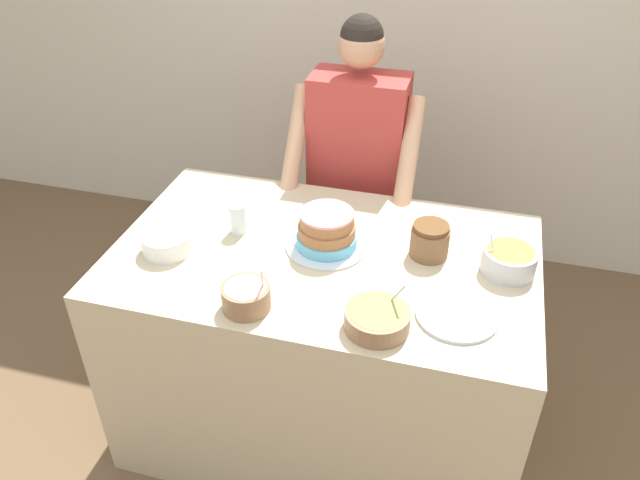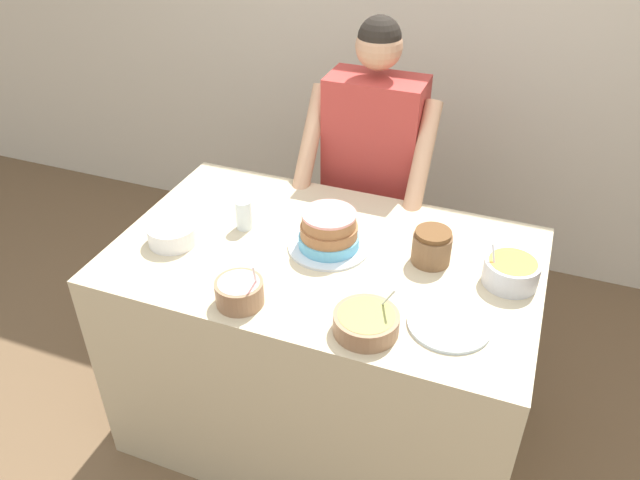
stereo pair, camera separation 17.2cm
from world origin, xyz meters
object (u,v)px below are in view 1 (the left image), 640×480
Objects in this scene: frosting_bowl_pink at (246,296)px; drinking_glass at (238,219)px; frosting_bowl_orange at (509,260)px; person_baker at (357,162)px; cake at (326,232)px; frosting_bowl_white at (167,241)px; ceramic_plate at (457,315)px; frosting_bowl_olive at (377,319)px; stoneware_jar at (430,240)px.

frosting_bowl_pink reaches higher than drinking_glass.
person_baker is at bearing 137.96° from frosting_bowl_orange.
person_baker reaches higher than cake.
drinking_glass is at bearing 41.95° from frosting_bowl_white.
ceramic_plate is at bearing -4.69° from frosting_bowl_white.
person_baker is 8.86× the size of frosting_bowl_pink.
drinking_glass is (-0.32, -0.61, 0.03)m from person_baker.
person_baker reaches higher than frosting_bowl_olive.
frosting_bowl_orange is (0.38, 0.40, 0.01)m from frosting_bowl_olive.
frosting_bowl_pink reaches higher than frosting_bowl_white.
frosting_bowl_pink is 1.52× the size of drinking_glass.
stoneware_jar is (0.90, 0.22, 0.02)m from frosting_bowl_white.
frosting_bowl_orange is 0.27m from stoneware_jar.
person_baker is 0.94m from frosting_bowl_white.
cake is (0.02, -0.62, 0.04)m from person_baker.
frosting_bowl_orange is (0.79, 0.41, 0.00)m from frosting_bowl_pink.
frosting_bowl_white is 1.32× the size of stoneware_jar.
stoneware_jar is at bearing 174.81° from frosting_bowl_orange.
frosting_bowl_olive is at bearing -14.12° from frosting_bowl_white.
frosting_bowl_pink is at bearing -65.26° from drinking_glass.
ceramic_plate is at bearing -27.47° from cake.
frosting_bowl_orange is at bearing -42.04° from person_baker.
cake is 0.37m from stoneware_jar.
frosting_bowl_pink is at bearing -29.56° from frosting_bowl_white.
cake is 1.62× the size of frosting_bowl_orange.
frosting_bowl_orange is at bearing 0.91° from drinking_glass.
frosting_bowl_orange is at bearing -5.19° from stoneware_jar.
cake is 1.48× the size of frosting_bowl_olive.
frosting_bowl_olive reaches higher than ceramic_plate.
person_baker is 8.51× the size of frosting_bowl_orange.
person_baker reaches higher than drinking_glass.
cake is at bearing -87.74° from person_baker.
frosting_bowl_orange is (0.66, -0.60, 0.02)m from person_baker.
person_baker is 0.69m from drinking_glass.
drinking_glass reaches higher than frosting_bowl_white.
frosting_bowl_pink is at bearing -139.91° from stoneware_jar.
person_baker reaches higher than frosting_bowl_orange.
stoneware_jar is at bearing 3.28° from drinking_glass.
cake is 0.42m from frosting_bowl_pink.
drinking_glass is 0.45× the size of ceramic_plate.
frosting_bowl_orange reaches higher than ceramic_plate.
drinking_glass is (-0.98, -0.02, 0.01)m from frosting_bowl_orange.
ceramic_plate is at bearing -117.49° from frosting_bowl_orange.
frosting_bowl_pink is at bearing -168.42° from ceramic_plate.
person_baker is at bearing 92.26° from cake.
cake is 0.56m from ceramic_plate.
frosting_bowl_olive is 0.78× the size of ceramic_plate.
person_baker is 1.02m from frosting_bowl_pink.
frosting_bowl_orange is 0.32m from ceramic_plate.
frosting_bowl_pink is (-0.42, -0.02, 0.01)m from frosting_bowl_olive.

